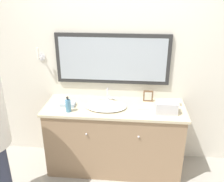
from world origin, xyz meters
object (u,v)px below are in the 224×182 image
(sink_basin, at_px, (106,106))
(soap_bottle, at_px, (68,105))
(picture_frame, at_px, (148,96))
(appliance_box, at_px, (166,108))

(sink_basin, bearing_deg, soap_bottle, -159.91)
(sink_basin, xyz_separation_m, soap_bottle, (-0.41, -0.15, 0.06))
(soap_bottle, distance_m, picture_frame, 0.98)
(soap_bottle, bearing_deg, appliance_box, 3.74)
(soap_bottle, bearing_deg, picture_frame, 21.30)
(picture_frame, bearing_deg, sink_basin, -157.71)
(sink_basin, bearing_deg, appliance_box, -6.51)
(sink_basin, relative_size, appliance_box, 1.99)
(picture_frame, bearing_deg, soap_bottle, -158.70)
(sink_basin, relative_size, picture_frame, 3.35)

